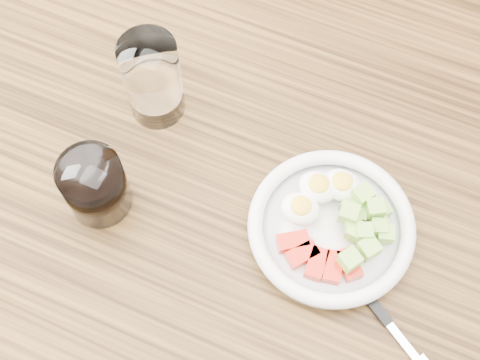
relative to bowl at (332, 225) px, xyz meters
name	(u,v)px	position (x,y,z in m)	size (l,w,h in m)	color
ground	(242,329)	(-0.11, 0.00, -0.79)	(4.00, 4.00, 0.00)	brown
dining_table	(244,228)	(-0.11, 0.00, -0.12)	(1.50, 0.90, 0.77)	brown
bowl	(332,225)	(0.00, 0.00, 0.00)	(0.20, 0.20, 0.05)	white
fork	(378,311)	(0.09, -0.07, -0.01)	(0.16, 0.11, 0.01)	black
water_glass	(153,80)	(-0.27, 0.07, 0.05)	(0.07, 0.07, 0.13)	white
coffee_glass	(95,186)	(-0.27, -0.08, 0.02)	(0.08, 0.08, 0.09)	white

